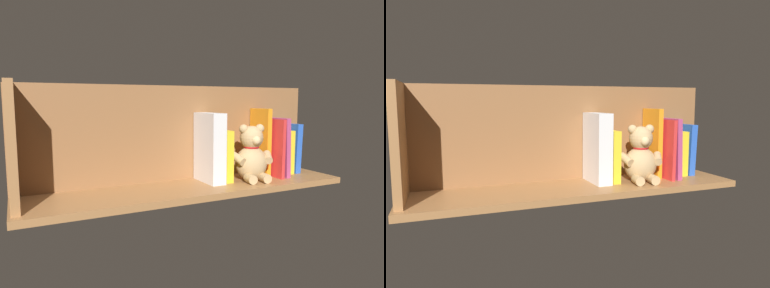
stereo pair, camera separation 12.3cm
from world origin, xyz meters
TOP-DOWN VIEW (x-y plane):
  - ground_plane at (0.00, 0.00)cm, footprint 115.34×27.64cm
  - shelf_back_panel at (0.00, -11.57)cm, footprint 115.34×1.50cm
  - shelf_side_divider at (55.67, 0.00)cm, footprint 2.40×21.64cm
  - book_0 at (-48.45, -4.76)cm, footprint 3.34×11.33cm
  - book_1 at (-44.58, -4.80)cm, footprint 3.14×11.25cm
  - book_2 at (-41.03, -4.41)cm, footprint 2.38×12.02cm
  - book_3 at (-38.08, -2.08)cm, footprint 2.69×16.68cm
  - book_4 at (-35.44, -1.90)cm, footprint 1.71×17.05cm
  - book_5 at (-32.80, -4.57)cm, footprint 1.93×11.70cm
  - teddy_bear at (-23.86, 2.06)cm, footprint 16.81×14.72cm
  - book_6 at (-13.69, -3.49)cm, footprint 2.95×13.87cm
  - dictionary_thick_white at (-8.56, -2.80)cm, footprint 5.39×15.04cm

SIDE VIEW (x-z plane):
  - ground_plane at x=0.00cm, z-range -2.20..0.00cm
  - book_1 at x=-44.58cm, z-range 0.00..17.59cm
  - teddy_bear at x=-23.86cm, z-range -1.26..19.72cm
  - book_6 at x=-13.69cm, z-range 0.00..18.88cm
  - book_0 at x=-48.45cm, z-range -0.04..20.19cm
  - book_2 at x=-41.03cm, z-range -0.01..22.12cm
  - book_4 at x=-35.44cm, z-range -0.01..22.55cm
  - book_3 at x=-38.08cm, z-range -0.03..22.96cm
  - dictionary_thick_white at x=-8.56cm, z-range 0.00..25.23cm
  - book_5 at x=-32.80cm, z-range 0.00..26.57cm
  - shelf_back_panel at x=0.00cm, z-range 0.00..35.09cm
  - shelf_side_divider at x=55.67cm, z-range 0.00..35.09cm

